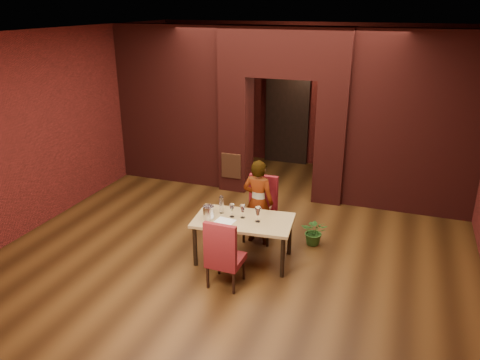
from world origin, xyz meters
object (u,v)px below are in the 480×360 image
object	(u,v)px
chair_far	(260,210)
wine_glass_a	(232,211)
water_bottle	(221,204)
dining_table	(243,239)
wine_glass_b	(243,211)
potted_plant	(315,231)
person_seated	(258,202)
wine_bucket	(209,212)
wine_glass_c	(258,215)
chair_near	(226,252)

from	to	relation	value
chair_far	wine_glass_a	bearing A→B (deg)	-106.93
water_bottle	dining_table	bearing A→B (deg)	-13.62
dining_table	wine_glass_a	distance (m)	0.47
chair_far	wine_glass_b	world-z (taller)	chair_far
wine_glass_b	potted_plant	world-z (taller)	wine_glass_b
dining_table	chair_far	xyz separation A→B (m)	(0.02, 0.70, 0.18)
dining_table	person_seated	size ratio (longest dim) A/B	1.03
wine_bucket	wine_glass_c	bearing A→B (deg)	12.02
water_bottle	wine_glass_a	bearing A→B (deg)	-20.79
chair_near	water_bottle	bearing A→B (deg)	-62.93
wine_glass_b	wine_bucket	bearing A→B (deg)	-156.26
dining_table	water_bottle	distance (m)	0.61
dining_table	water_bottle	bearing A→B (deg)	160.60
wine_glass_c	potted_plant	bearing A→B (deg)	50.68
chair_near	wine_glass_c	size ratio (longest dim) A/B	4.41
wine_glass_b	wine_glass_c	bearing A→B (deg)	-11.46
chair_near	wine_glass_c	world-z (taller)	chair_near
potted_plant	wine_glass_a	bearing A→B (deg)	-143.37
chair_far	wine_bucket	distance (m)	1.02
chair_far	wine_glass_a	size ratio (longest dim) A/B	5.15
person_seated	wine_glass_b	distance (m)	0.58
person_seated	wine_bucket	size ratio (longest dim) A/B	7.02
person_seated	wine_glass_c	size ratio (longest dim) A/B	6.18
chair_far	chair_near	xyz separation A→B (m)	(-0.03, -1.38, -0.03)
chair_far	wine_glass_a	world-z (taller)	chair_far
dining_table	wine_glass_c	bearing A→B (deg)	-7.76
wine_glass_b	wine_bucket	distance (m)	0.49
chair_near	dining_table	bearing A→B (deg)	-89.16
water_bottle	wine_glass_b	bearing A→B (deg)	-7.99
chair_near	water_bottle	world-z (taller)	chair_near
dining_table	chair_far	distance (m)	0.72
dining_table	potted_plant	size ratio (longest dim) A/B	3.15
wine_glass_c	wine_bucket	xyz separation A→B (m)	(-0.70, -0.15, -0.01)
chair_near	wine_bucket	xyz separation A→B (m)	(-0.47, 0.52, 0.27)
wine_bucket	water_bottle	bearing A→B (deg)	67.94
chair_far	chair_near	bearing A→B (deg)	-91.33
water_bottle	potted_plant	distance (m)	1.58
wine_glass_a	potted_plant	size ratio (longest dim) A/B	0.44
dining_table	wine_glass_a	bearing A→B (deg)	168.69
wine_bucket	water_bottle	distance (m)	0.27
wine_glass_a	wine_glass_c	size ratio (longest dim) A/B	0.90
chair_far	chair_near	distance (m)	1.38
person_seated	water_bottle	bearing A→B (deg)	57.01
wine_glass_b	water_bottle	xyz separation A→B (m)	(-0.35, 0.05, 0.04)
wine_glass_a	wine_bucket	xyz separation A→B (m)	(-0.29, -0.17, -0.00)
wine_glass_c	water_bottle	distance (m)	0.60
person_seated	water_bottle	distance (m)	0.67
potted_plant	wine_glass_b	bearing A→B (deg)	-139.89
chair_near	person_seated	xyz separation A→B (m)	(0.03, 1.29, 0.20)
potted_plant	dining_table	bearing A→B (deg)	-137.54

